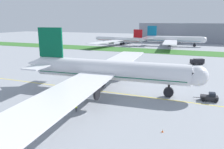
{
  "coord_description": "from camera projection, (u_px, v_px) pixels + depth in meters",
  "views": [
    {
      "loc": [
        25.85,
        -50.92,
        19.63
      ],
      "look_at": [
        1.93,
        8.82,
        3.88
      ],
      "focal_mm": 34.92,
      "sensor_mm": 36.0,
      "label": 1
    }
  ],
  "objects": [
    {
      "name": "ground_plane",
      "position": [
        94.0,
        95.0,
        59.91
      ],
      "size": [
        600.0,
        600.0,
        0.0
      ],
      "primitive_type": "plane",
      "color": "#9399A0",
      "rests_on": "ground"
    },
    {
      "name": "apron_taxi_line",
      "position": [
        99.0,
        91.0,
        63.08
      ],
      "size": [
        280.0,
        0.36,
        0.01
      ],
      "primitive_type": "cube",
      "color": "yellow",
      "rests_on": "ground"
    },
    {
      "name": "grass_median_strip",
      "position": [
        157.0,
        51.0,
        146.71
      ],
      "size": [
        320.0,
        24.0,
        0.1
      ],
      "primitive_type": "cube",
      "color": "#38722D",
      "rests_on": "ground"
    },
    {
      "name": "airliner_foreground",
      "position": [
        106.0,
        70.0,
        61.96
      ],
      "size": [
        53.83,
        85.37,
        17.88
      ],
      "color": "white",
      "rests_on": "ground"
    },
    {
      "name": "pushback_tug",
      "position": [
        210.0,
        97.0,
        54.96
      ],
      "size": [
        5.95,
        2.6,
        2.24
      ],
      "color": "#26262B",
      "rests_on": "ground"
    },
    {
      "name": "ground_crew_wingwalker_port",
      "position": [
        84.0,
        85.0,
        65.09
      ],
      "size": [
        0.27,
        0.55,
        1.58
      ],
      "color": "black",
      "rests_on": "ground"
    },
    {
      "name": "ground_crew_marshaller_front",
      "position": [
        76.0,
        107.0,
        48.58
      ],
      "size": [
        0.44,
        0.48,
        1.59
      ],
      "color": "black",
      "rests_on": "ground"
    },
    {
      "name": "traffic_cone_near_nose",
      "position": [
        163.0,
        131.0,
        39.59
      ],
      "size": [
        0.36,
        0.36,
        0.58
      ],
      "color": "#F2590C",
      "rests_on": "ground"
    },
    {
      "name": "service_truck_baggage_loader",
      "position": [
        96.0,
        64.0,
        94.42
      ],
      "size": [
        5.05,
        2.4,
        2.71
      ],
      "color": "#33478C",
      "rests_on": "ground"
    },
    {
      "name": "service_truck_fuel_bowser",
      "position": [
        197.0,
        61.0,
        101.54
      ],
      "size": [
        6.52,
        4.7,
        2.62
      ],
      "color": "black",
      "rests_on": "ground"
    },
    {
      "name": "parked_airliner_far_left",
      "position": [
        120.0,
        39.0,
        186.82
      ],
      "size": [
        49.66,
        81.98,
        13.24
      ],
      "color": "white",
      "rests_on": "ground"
    },
    {
      "name": "parked_airliner_far_centre",
      "position": [
        173.0,
        39.0,
        175.79
      ],
      "size": [
        50.86,
        81.41,
        16.05
      ],
      "color": "white",
      "rests_on": "ground"
    },
    {
      "name": "terminal_building",
      "position": [
        200.0,
        33.0,
        202.75
      ],
      "size": [
        111.44,
        20.0,
        18.0
      ],
      "primitive_type": "cube",
      "color": "gray",
      "rests_on": "ground"
    }
  ]
}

